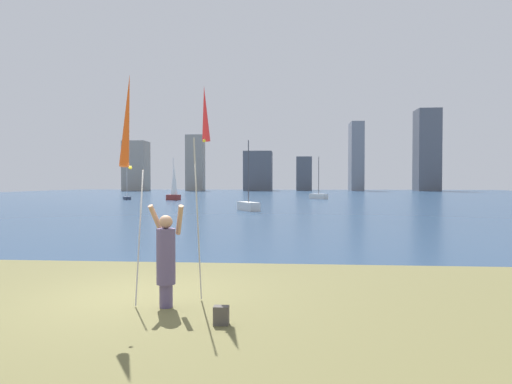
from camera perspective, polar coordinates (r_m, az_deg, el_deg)
The scene contains 15 objects.
ground at distance 59.35m, azimuth 1.68°, elevation -0.89°, with size 120.00×138.00×0.12m.
person at distance 7.99m, azimuth -11.44°, elevation -8.12°, with size 0.66×0.49×1.79m.
kite_flag_left at distance 7.74m, azimuth -16.14°, elevation 8.37°, with size 0.16×1.02×3.99m.
kite_flag_right at distance 8.65m, azimuth -6.58°, elevation 9.14°, with size 0.16×1.21×3.99m.
bag at distance 7.08m, azimuth -4.48°, elevation -15.47°, with size 0.23×0.15×0.29m.
sailboat_2 at distance 34.09m, azimuth -0.98°, elevation -1.76°, with size 1.97×2.58×5.38m.
sailboat_3 at distance 55.11m, azimuth -10.47°, elevation 0.84°, with size 1.87×1.57×5.18m.
sailboat_4 at distance 57.80m, azimuth -16.18°, elevation -0.64°, with size 1.44×1.73×5.33m.
sailboat_7 at distance 58.29m, azimuth 8.02°, elevation -0.50°, with size 2.36×2.61×5.46m.
skyline_tower_0 at distance 117.13m, azimuth -15.10°, elevation 3.23°, with size 5.77×5.39×12.51m.
skyline_tower_1 at distance 113.86m, azimuth -7.78°, elevation 3.70°, with size 4.46×3.41×14.06m.
skyline_tower_2 at distance 113.79m, azimuth 0.27°, elevation 2.69°, with size 7.09×6.91×9.96m.
skyline_tower_3 at distance 115.27m, azimuth 6.15°, elevation 2.35°, with size 3.93×3.29×8.69m.
skyline_tower_4 at distance 116.01m, azimuth 12.70°, elevation 4.43°, with size 3.17×6.67×17.25m.
skyline_tower_5 at distance 117.98m, azimuth 21.04°, elevation 5.00°, with size 5.43×5.96×20.04m.
Camera 1 is at (2.86, -8.29, 2.18)m, focal length 31.26 mm.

